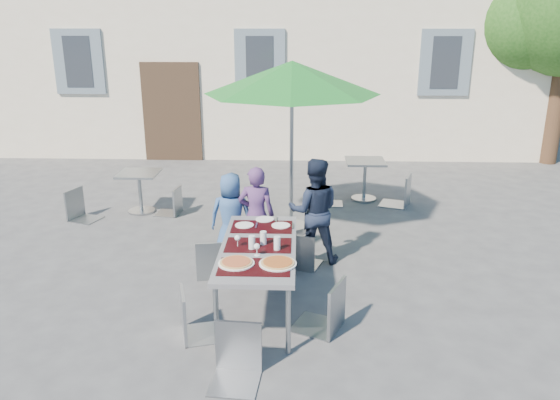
{
  "coord_description": "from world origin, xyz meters",
  "views": [
    {
      "loc": [
        0.87,
        -4.71,
        3.02
      ],
      "look_at": [
        0.65,
        1.58,
        0.97
      ],
      "focal_mm": 35.0,
      "sensor_mm": 36.0,
      "label": 1
    }
  ],
  "objects_px": {
    "child_2": "(314,211)",
    "chair_5": "(235,322)",
    "child_0": "(231,216)",
    "bg_chair_r_1": "(403,171)",
    "chair_0": "(212,236)",
    "bg_chair_r_0": "(171,185)",
    "bg_chair_l_1": "(328,177)",
    "chair_4": "(328,276)",
    "patio_umbrella": "(292,79)",
    "chair_1": "(276,229)",
    "child_1": "(256,215)",
    "pizza_near_right": "(278,263)",
    "pizza_near_left": "(236,262)",
    "cafe_table_0": "(140,186)",
    "cafe_table_1": "(365,173)",
    "bg_chair_l_0": "(77,186)",
    "chair_3": "(192,286)",
    "dining_table": "(259,250)",
    "chair_2": "(302,229)"
  },
  "relations": [
    {
      "from": "chair_5",
      "to": "cafe_table_0",
      "type": "height_order",
      "value": "chair_5"
    },
    {
      "from": "child_1",
      "to": "child_0",
      "type": "bearing_deg",
      "value": -16.55
    },
    {
      "from": "chair_5",
      "to": "child_1",
      "type": "bearing_deg",
      "value": 90.16
    },
    {
      "from": "child_0",
      "to": "chair_3",
      "type": "xyz_separation_m",
      "value": [
        -0.15,
        -1.96,
        -0.02
      ]
    },
    {
      "from": "child_0",
      "to": "child_1",
      "type": "distance_m",
      "value": 0.37
    },
    {
      "from": "chair_1",
      "to": "cafe_table_0",
      "type": "distance_m",
      "value": 3.1
    },
    {
      "from": "bg_chair_l_0",
      "to": "bg_chair_r_0",
      "type": "height_order",
      "value": "bg_chair_l_0"
    },
    {
      "from": "patio_umbrella",
      "to": "chair_5",
      "type": "bearing_deg",
      "value": -96.71
    },
    {
      "from": "chair_0",
      "to": "bg_chair_r_0",
      "type": "xyz_separation_m",
      "value": [
        -1.03,
        2.31,
        -0.05
      ]
    },
    {
      "from": "chair_4",
      "to": "chair_5",
      "type": "distance_m",
      "value": 1.18
    },
    {
      "from": "dining_table",
      "to": "cafe_table_1",
      "type": "distance_m",
      "value": 4.27
    },
    {
      "from": "child_0",
      "to": "chair_4",
      "type": "distance_m",
      "value": 2.15
    },
    {
      "from": "dining_table",
      "to": "pizza_near_right",
      "type": "bearing_deg",
      "value": -64.86
    },
    {
      "from": "child_0",
      "to": "bg_chair_r_1",
      "type": "distance_m",
      "value": 3.5
    },
    {
      "from": "pizza_near_left",
      "to": "chair_5",
      "type": "bearing_deg",
      "value": -84.52
    },
    {
      "from": "chair_2",
      "to": "patio_umbrella",
      "type": "bearing_deg",
      "value": 96.92
    },
    {
      "from": "patio_umbrella",
      "to": "bg_chair_l_1",
      "type": "distance_m",
      "value": 2.3
    },
    {
      "from": "bg_chair_l_0",
      "to": "bg_chair_r_0",
      "type": "xyz_separation_m",
      "value": [
        1.43,
        0.29,
        -0.05
      ]
    },
    {
      "from": "pizza_near_right",
      "to": "cafe_table_0",
      "type": "xyz_separation_m",
      "value": [
        -2.43,
        3.63,
        -0.32
      ]
    },
    {
      "from": "pizza_near_right",
      "to": "child_0",
      "type": "relative_size",
      "value": 0.32
    },
    {
      "from": "cafe_table_0",
      "to": "cafe_table_1",
      "type": "distance_m",
      "value": 3.88
    },
    {
      "from": "chair_4",
      "to": "cafe_table_0",
      "type": "height_order",
      "value": "chair_4"
    },
    {
      "from": "pizza_near_right",
      "to": "chair_2",
      "type": "relative_size",
      "value": 0.41
    },
    {
      "from": "pizza_near_left",
      "to": "bg_chair_r_1",
      "type": "xyz_separation_m",
      "value": [
        2.38,
        4.13,
        -0.15
      ]
    },
    {
      "from": "bg_chair_l_1",
      "to": "chair_4",
      "type": "bearing_deg",
      "value": -92.77
    },
    {
      "from": "child_0",
      "to": "chair_5",
      "type": "relative_size",
      "value": 1.23
    },
    {
      "from": "bg_chair_r_0",
      "to": "bg_chair_l_1",
      "type": "relative_size",
      "value": 1.03
    },
    {
      "from": "chair_1",
      "to": "child_0",
      "type": "bearing_deg",
      "value": 156.68
    },
    {
      "from": "chair_0",
      "to": "bg_chair_r_1",
      "type": "distance_m",
      "value": 4.04
    },
    {
      "from": "cafe_table_1",
      "to": "child_0",
      "type": "bearing_deg",
      "value": -128.46
    },
    {
      "from": "chair_3",
      "to": "patio_umbrella",
      "type": "bearing_deg",
      "value": 72.64
    },
    {
      "from": "pizza_near_right",
      "to": "pizza_near_left",
      "type": "bearing_deg",
      "value": -179.25
    },
    {
      "from": "child_2",
      "to": "chair_0",
      "type": "height_order",
      "value": "child_2"
    },
    {
      "from": "chair_4",
      "to": "bg_chair_r_1",
      "type": "bearing_deg",
      "value": 70.16
    },
    {
      "from": "child_2",
      "to": "chair_2",
      "type": "relative_size",
      "value": 1.53
    },
    {
      "from": "child_0",
      "to": "child_2",
      "type": "height_order",
      "value": "child_2"
    },
    {
      "from": "chair_1",
      "to": "bg_chair_r_0",
      "type": "xyz_separation_m",
      "value": [
        -1.79,
        1.95,
        -0.01
      ]
    },
    {
      "from": "chair_3",
      "to": "bg_chair_l_1",
      "type": "distance_m",
      "value": 4.54
    },
    {
      "from": "chair_0",
      "to": "bg_chair_r_1",
      "type": "height_order",
      "value": "bg_chair_r_1"
    },
    {
      "from": "cafe_table_1",
      "to": "bg_chair_l_1",
      "type": "bearing_deg",
      "value": -157.95
    },
    {
      "from": "pizza_near_left",
      "to": "pizza_near_right",
      "type": "xyz_separation_m",
      "value": [
        0.41,
        0.01,
        0.0
      ]
    },
    {
      "from": "child_0",
      "to": "chair_4",
      "type": "bearing_deg",
      "value": 125.73
    },
    {
      "from": "bg_chair_r_0",
      "to": "dining_table",
      "type": "bearing_deg",
      "value": -61.65
    },
    {
      "from": "bg_chair_l_1",
      "to": "child_1",
      "type": "bearing_deg",
      "value": -113.06
    },
    {
      "from": "chair_4",
      "to": "bg_chair_r_1",
      "type": "xyz_separation_m",
      "value": [
        1.47,
        4.07,
        0.02
      ]
    },
    {
      "from": "child_0",
      "to": "bg_chair_l_0",
      "type": "relative_size",
      "value": 1.25
    },
    {
      "from": "child_2",
      "to": "chair_5",
      "type": "height_order",
      "value": "child_2"
    },
    {
      "from": "bg_chair_l_1",
      "to": "pizza_near_right",
      "type": "bearing_deg",
      "value": -99.5
    },
    {
      "from": "dining_table",
      "to": "bg_chair_r_1",
      "type": "bearing_deg",
      "value": 58.96
    },
    {
      "from": "pizza_near_left",
      "to": "bg_chair_r_1",
      "type": "relative_size",
      "value": 0.34
    }
  ]
}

